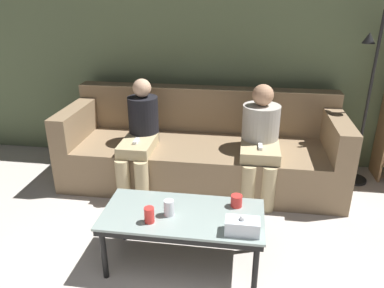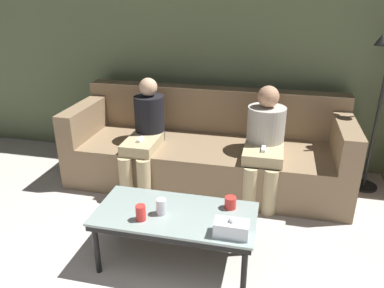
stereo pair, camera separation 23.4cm
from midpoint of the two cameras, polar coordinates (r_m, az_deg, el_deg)
wall_back at (r=4.15m, az=5.75°, el=14.54°), size 12.00×0.06×2.60m
couch at (r=3.88m, az=4.09°, el=-1.02°), size 2.77×0.98×0.91m
coffee_table at (r=2.68m, az=-0.00°, el=-11.25°), size 1.13×0.54×0.43m
cup_near_left at (r=2.71m, az=8.36°, el=-8.89°), size 0.08×0.08×0.09m
cup_near_right at (r=2.56m, az=-5.20°, el=-10.45°), size 0.07×0.07×0.11m
cup_far_center at (r=2.61m, az=-2.12°, el=-9.57°), size 0.07×0.07×0.11m
tissue_box at (r=2.44m, az=8.83°, el=-12.65°), size 0.22×0.12×0.13m
seated_person_left_end at (r=3.69m, az=-5.32°, el=1.78°), size 0.31×0.69×1.08m
seated_person_mid_left at (r=3.55m, az=12.86°, el=0.61°), size 0.35×0.66×1.07m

